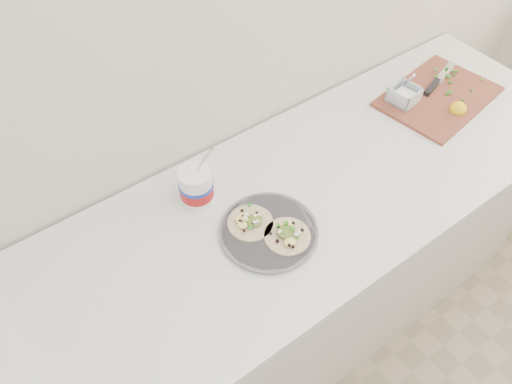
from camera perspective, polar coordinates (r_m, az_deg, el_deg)
counter at (r=1.78m, az=-0.86°, el=-12.25°), size 2.44×0.66×0.90m
taco_plate at (r=1.37m, az=1.46°, el=-4.29°), size 0.27×0.27×0.04m
tub at (r=1.42m, az=-6.77°, el=0.91°), size 0.10×0.10×0.22m
cutboard at (r=1.90m, az=19.86°, el=10.54°), size 0.45×0.35×0.07m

